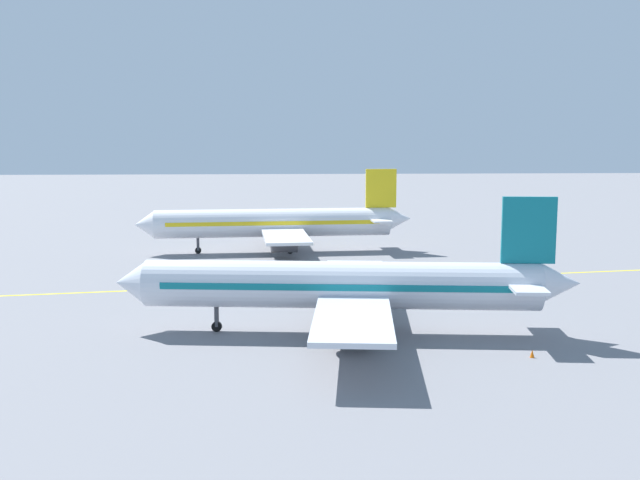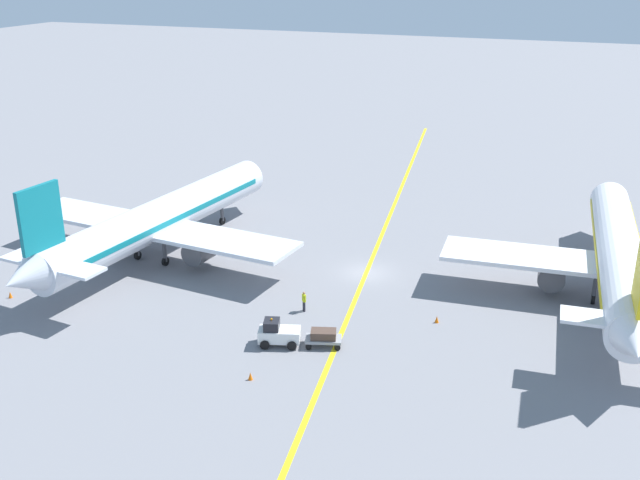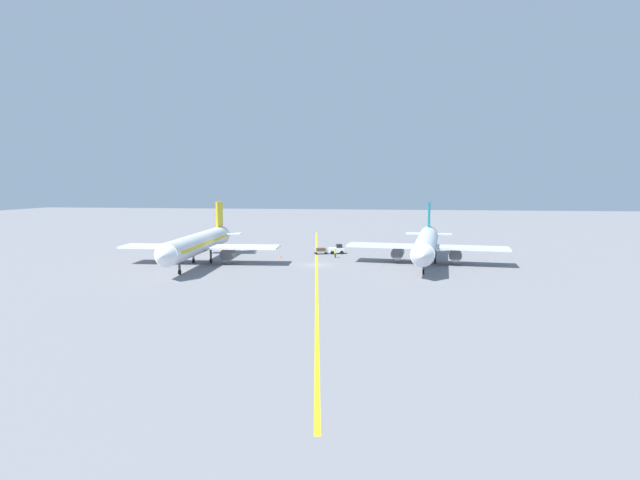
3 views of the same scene
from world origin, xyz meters
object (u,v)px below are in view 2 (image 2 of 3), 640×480
baggage_cart_trailing (323,336)px  traffic_cone_near_nose (10,295)px  airplane_at_gate (159,219)px  baggage_tug_white (278,333)px  traffic_cone_mid_apron (250,376)px  ground_crew_worker (304,301)px  traffic_cone_by_wingtip (437,319)px  airplane_adjacent_stand (619,257)px

baggage_cart_trailing → traffic_cone_near_nose: 27.08m
airplane_at_gate → baggage_tug_white: (17.02, -11.47, -2.81)m
airplane_at_gate → baggage_cart_trailing: bearing=-27.5°
baggage_tug_white → traffic_cone_mid_apron: 5.12m
airplane_at_gate → baggage_cart_trailing: size_ratio=12.25×
airplane_at_gate → ground_crew_worker: 17.91m
baggage_tug_white → baggage_cart_trailing: (3.14, 1.00, -0.14)m
ground_crew_worker → traffic_cone_by_wingtip: ground_crew_worker is taller
airplane_at_gate → ground_crew_worker: airplane_at_gate is taller
airplane_adjacent_stand → baggage_cart_trailing: bearing=-140.5°
traffic_cone_near_nose → traffic_cone_mid_apron: bearing=-10.2°
airplane_at_gate → airplane_adjacent_stand: 40.00m
airplane_at_gate → traffic_cone_near_nose: airplane_at_gate is taller
traffic_cone_mid_apron → traffic_cone_by_wingtip: size_ratio=1.00×
baggage_tug_white → baggage_cart_trailing: size_ratio=1.14×
baggage_cart_trailing → traffic_cone_by_wingtip: size_ratio=5.28×
baggage_cart_trailing → ground_crew_worker: (-3.44, 4.71, 0.15)m
airplane_adjacent_stand → traffic_cone_by_wingtip: size_ratio=64.62×
airplane_at_gate → baggage_tug_white: bearing=-34.0°
ground_crew_worker → traffic_cone_near_nose: size_ratio=3.05×
baggage_cart_trailing → traffic_cone_near_nose: baggage_cart_trailing is taller
airplane_at_gate → baggage_cart_trailing: 22.92m
ground_crew_worker → airplane_at_gate: bearing=161.0°
traffic_cone_near_nose → traffic_cone_by_wingtip: same height
ground_crew_worker → traffic_cone_by_wingtip: (10.31, 1.84, -0.63)m
ground_crew_worker → traffic_cone_mid_apron: 10.82m
traffic_cone_mid_apron → ground_crew_worker: bearing=92.8°
airplane_at_gate → traffic_cone_mid_apron: bearing=-43.8°
airplane_adjacent_stand → ground_crew_worker: 25.68m
traffic_cone_mid_apron → airplane_adjacent_stand: bearing=44.7°
baggage_tug_white → traffic_cone_by_wingtip: bearing=37.0°
airplane_at_gate → traffic_cone_by_wingtip: 27.53m
traffic_cone_near_nose → baggage_cart_trailing: bearing=3.7°
baggage_cart_trailing → airplane_at_gate: bearing=152.5°
ground_crew_worker → traffic_cone_mid_apron: bearing=-87.2°
airplane_adjacent_stand → airplane_at_gate: bearing=-172.0°
traffic_cone_near_nose → traffic_cone_mid_apron: (24.11, -4.33, 0.00)m
airplane_adjacent_stand → baggage_tug_white: 28.42m
airplane_adjacent_stand → baggage_cart_trailing: 25.36m
baggage_cart_trailing → traffic_cone_mid_apron: bearing=-115.6°
ground_crew_worker → traffic_cone_by_wingtip: bearing=10.1°
baggage_cart_trailing → traffic_cone_near_nose: (-27.02, -1.75, -0.49)m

